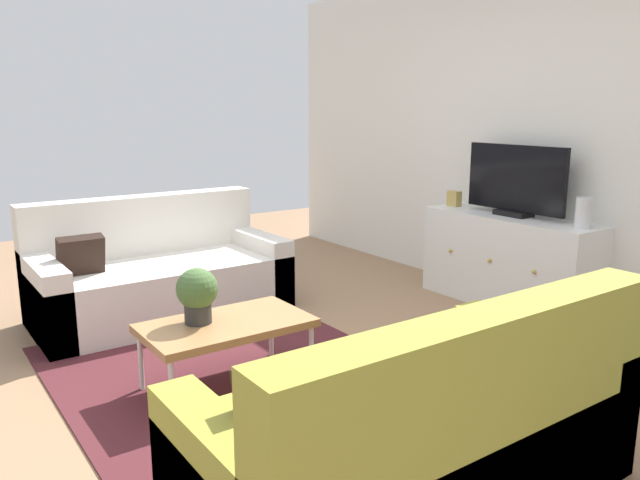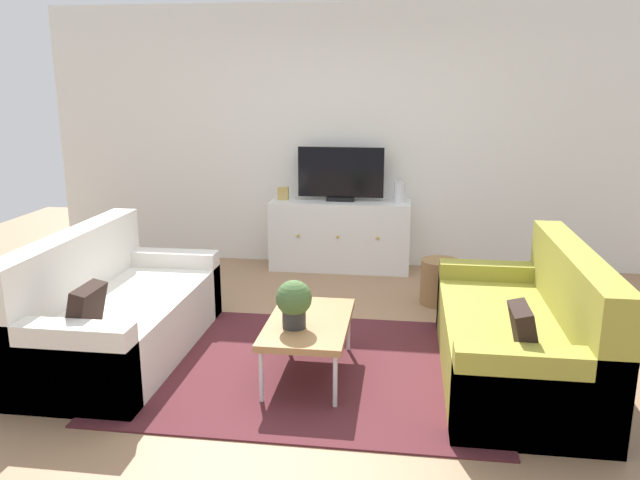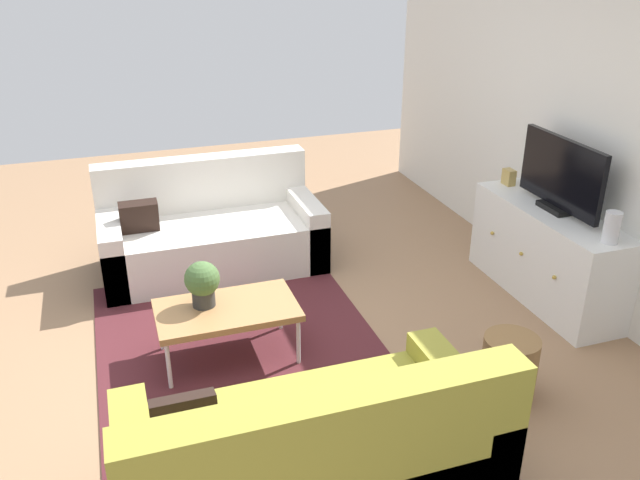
{
  "view_description": "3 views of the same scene",
  "coord_description": "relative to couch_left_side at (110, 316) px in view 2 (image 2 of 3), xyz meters",
  "views": [
    {
      "loc": [
        3.0,
        -1.7,
        1.56
      ],
      "look_at": [
        0.0,
        0.41,
        0.77
      ],
      "focal_mm": 34.83,
      "sensor_mm": 36.0,
      "label": 1
    },
    {
      "loc": [
        0.62,
        -4.05,
        1.9
      ],
      "look_at": [
        0.0,
        0.41,
        0.77
      ],
      "focal_mm": 35.1,
      "sensor_mm": 36.0,
      "label": 2
    },
    {
      "loc": [
        3.74,
        -0.85,
        2.58
      ],
      "look_at": [
        0.0,
        0.41,
        0.77
      ],
      "focal_mm": 37.01,
      "sensor_mm": 36.0,
      "label": 3
    }
  ],
  "objects": [
    {
      "name": "ground_plane",
      "position": [
        1.44,
        0.1,
        -0.29
      ],
      "size": [
        10.0,
        10.0,
        0.0
      ],
      "primitive_type": "plane",
      "color": "#997251"
    },
    {
      "name": "wall_back",
      "position": [
        1.44,
        2.65,
        1.06
      ],
      "size": [
        6.4,
        0.12,
        2.7
      ],
      "primitive_type": "cube",
      "color": "silver",
      "rests_on": "ground_plane"
    },
    {
      "name": "area_rug",
      "position": [
        1.44,
        -0.05,
        -0.28
      ],
      "size": [
        2.5,
        1.9,
        0.01
      ],
      "primitive_type": "cube",
      "color": "#4C1E23",
      "rests_on": "ground_plane"
    },
    {
      "name": "couch_left_side",
      "position": [
        0.0,
        0.0,
        0.0
      ],
      "size": [
        0.9,
        1.81,
        0.88
      ],
      "color": "silver",
      "rests_on": "ground_plane"
    },
    {
      "name": "couch_right_side",
      "position": [
        2.88,
        0.0,
        0.0
      ],
      "size": [
        0.9,
        1.81,
        0.88
      ],
      "color": "olive",
      "rests_on": "ground_plane"
    },
    {
      "name": "coffee_table",
      "position": [
        1.46,
        -0.14,
        0.07
      ],
      "size": [
        0.53,
        0.92,
        0.39
      ],
      "color": "#A37547",
      "rests_on": "ground_plane"
    },
    {
      "name": "potted_plant",
      "position": [
        1.38,
        -0.27,
        0.27
      ],
      "size": [
        0.23,
        0.23,
        0.31
      ],
      "color": "#2D2D2D",
      "rests_on": "coffee_table"
    },
    {
      "name": "tv_console",
      "position": [
        1.4,
        2.37,
        0.07
      ],
      "size": [
        1.44,
        0.47,
        0.72
      ],
      "color": "white",
      "rests_on": "ground_plane"
    },
    {
      "name": "flat_screen_tv",
      "position": [
        1.4,
        2.39,
        0.71
      ],
      "size": [
        0.88,
        0.16,
        0.55
      ],
      "color": "black",
      "rests_on": "tv_console"
    },
    {
      "name": "glass_vase",
      "position": [
        2.0,
        2.37,
        0.55
      ],
      "size": [
        0.11,
        0.11,
        0.22
      ],
      "primitive_type": "cylinder",
      "color": "silver",
      "rests_on": "tv_console"
    },
    {
      "name": "mantel_clock",
      "position": [
        0.79,
        2.37,
        0.5
      ],
      "size": [
        0.11,
        0.07,
        0.13
      ],
      "primitive_type": "cube",
      "color": "tan",
      "rests_on": "tv_console"
    },
    {
      "name": "wicker_basket",
      "position": [
        2.39,
        1.42,
        -0.09
      ],
      "size": [
        0.34,
        0.34,
        0.4
      ],
      "primitive_type": "cylinder",
      "color": "olive",
      "rests_on": "ground_plane"
    }
  ]
}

